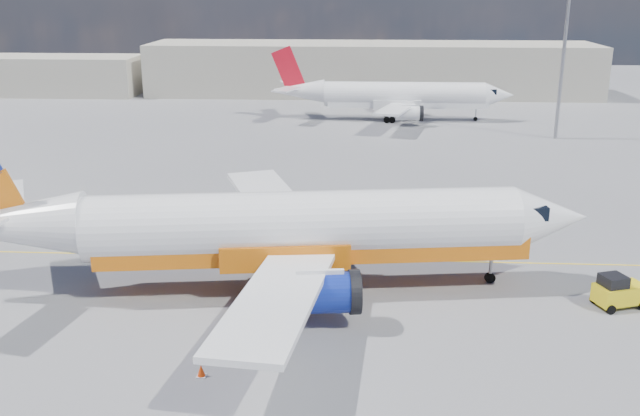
# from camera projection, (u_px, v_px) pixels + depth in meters

# --- Properties ---
(ground) EXTENTS (240.00, 240.00, 0.00)m
(ground) POSITION_uv_depth(u_px,v_px,m) (301.00, 276.00, 43.29)
(ground) COLOR slate
(ground) RESTS_ON ground
(taxi_line) EXTENTS (70.00, 0.15, 0.01)m
(taxi_line) POSITION_uv_depth(u_px,v_px,m) (305.00, 258.00, 46.14)
(taxi_line) COLOR yellow
(taxi_line) RESTS_ON ground
(terminal_main) EXTENTS (70.00, 14.00, 8.00)m
(terminal_main) POSITION_uv_depth(u_px,v_px,m) (371.00, 69.00, 113.19)
(terminal_main) COLOR #BCB5A2
(terminal_main) RESTS_ON ground
(terminal_annex) EXTENTS (26.00, 10.00, 6.00)m
(terminal_annex) POSITION_uv_depth(u_px,v_px,m) (57.00, 75.00, 113.39)
(terminal_annex) COLOR #BCB5A2
(terminal_annex) RESTS_ON ground
(main_jet) EXTENTS (37.04, 28.99, 11.21)m
(main_jet) POSITION_uv_depth(u_px,v_px,m) (283.00, 229.00, 40.38)
(main_jet) COLOR white
(main_jet) RESTS_ON ground
(second_jet) EXTENTS (31.09, 24.63, 9.43)m
(second_jet) POSITION_uv_depth(u_px,v_px,m) (396.00, 96.00, 91.76)
(second_jet) COLOR white
(second_jet) RESTS_ON ground
(gse_tug) EXTENTS (2.99, 2.40, 1.90)m
(gse_tug) POSITION_uv_depth(u_px,v_px,m) (618.00, 291.00, 39.01)
(gse_tug) COLOR black
(gse_tug) RESTS_ON ground
(traffic_cone) EXTENTS (0.43, 0.43, 0.60)m
(traffic_cone) POSITION_uv_depth(u_px,v_px,m) (201.00, 371.00, 32.20)
(traffic_cone) COLOR white
(traffic_cone) RESTS_ON ground
(floodlight_mast) EXTENTS (1.37, 1.37, 18.82)m
(floodlight_mast) POSITION_uv_depth(u_px,v_px,m) (565.00, 38.00, 78.31)
(floodlight_mast) COLOR gray
(floodlight_mast) RESTS_ON ground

